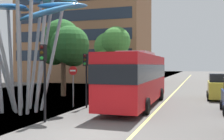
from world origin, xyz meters
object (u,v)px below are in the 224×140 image
object	(u,v)px
leaf_sculpture	(24,4)
traffic_light_kerb_far	(86,69)
car_parked_far	(220,87)
traffic_light_kerb_near	(44,66)
red_bus	(137,76)
traffic_light_island_mid	(105,67)
no_entry_sign	(73,80)

from	to	relation	value
leaf_sculpture	traffic_light_kerb_far	distance (m)	5.52
car_parked_far	traffic_light_kerb_near	bearing A→B (deg)	-125.57
red_bus	traffic_light_kerb_far	distance (m)	3.61
leaf_sculpture	traffic_light_kerb_near	distance (m)	5.46
leaf_sculpture	car_parked_far	world-z (taller)	leaf_sculpture
leaf_sculpture	traffic_light_kerb_far	size ratio (longest dim) A/B	2.50
traffic_light_island_mid	car_parked_far	xyz separation A→B (m)	(8.92, 3.30, -1.64)
traffic_light_island_mid	leaf_sculpture	bearing A→B (deg)	-114.16
leaf_sculpture	no_entry_sign	bearing A→B (deg)	46.50
traffic_light_island_mid	no_entry_sign	bearing A→B (deg)	-99.98
car_parked_far	no_entry_sign	distance (m)	12.27
no_entry_sign	traffic_light_kerb_near	bearing A→B (deg)	-80.74
traffic_light_kerb_far	red_bus	bearing A→B (deg)	33.47
traffic_light_kerb_near	red_bus	bearing A→B (deg)	65.49
red_bus	traffic_light_kerb_far	world-z (taller)	red_bus
red_bus	traffic_light_island_mid	distance (m)	3.94
red_bus	car_parked_far	distance (m)	8.08
traffic_light_kerb_far	no_entry_sign	bearing A→B (deg)	178.83
leaf_sculpture	car_parked_far	bearing A→B (deg)	39.66
car_parked_far	leaf_sculpture	bearing A→B (deg)	-140.34
leaf_sculpture	traffic_light_island_mid	world-z (taller)	leaf_sculpture
traffic_light_island_mid	no_entry_sign	distance (m)	4.36
traffic_light_kerb_near	traffic_light_kerb_far	size ratio (longest dim) A/B	1.07
traffic_light_kerb_near	no_entry_sign	world-z (taller)	traffic_light_kerb_near
red_bus	leaf_sculpture	world-z (taller)	leaf_sculpture
traffic_light_island_mid	no_entry_sign	xyz separation A→B (m)	(-0.74, -4.21, -0.82)
leaf_sculpture	traffic_light_kerb_far	xyz separation A→B (m)	(3.11, 2.28, -3.95)
red_bus	no_entry_sign	distance (m)	4.37
traffic_light_kerb_far	traffic_light_island_mid	size ratio (longest dim) A/B	0.98
red_bus	car_parked_far	size ratio (longest dim) A/B	2.87
no_entry_sign	traffic_light_island_mid	bearing A→B (deg)	80.02
traffic_light_kerb_far	car_parked_far	size ratio (longest dim) A/B	0.89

